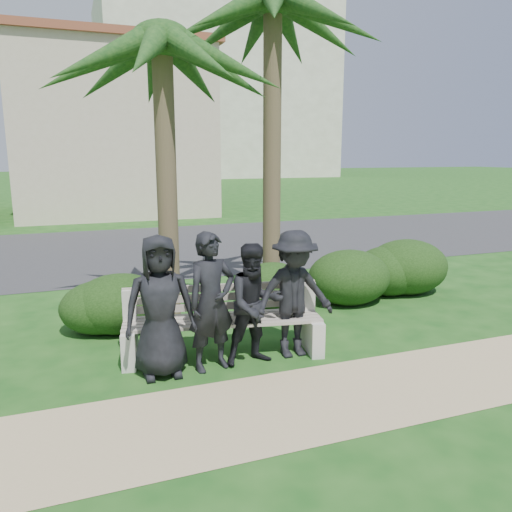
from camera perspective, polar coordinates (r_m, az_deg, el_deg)
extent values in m
plane|color=#154614|center=(7.43, 4.55, -9.34)|extent=(160.00, 160.00, 0.00)
cube|color=tan|center=(5.99, 12.03, -14.95)|extent=(30.00, 1.60, 0.01)
cube|color=#2D2D30|center=(14.83, -8.51, 1.15)|extent=(160.00, 8.00, 0.01)
cube|color=#C6B694|center=(24.38, -16.14, 13.13)|extent=(8.00, 8.00, 7.00)
cube|color=brown|center=(24.78, -16.64, 21.58)|extent=(8.40, 8.40, 0.30)
cube|color=beige|center=(64.01, -5.06, 18.12)|extent=(26.00, 18.00, 20.00)
cube|color=gray|center=(6.61, -3.71, -7.54)|extent=(2.66, 1.06, 0.04)
cube|color=gray|center=(6.76, -4.37, -4.69)|extent=(2.56, 0.51, 0.30)
cube|color=beige|center=(6.48, -14.19, -10.63)|extent=(0.28, 0.62, 0.48)
cube|color=beige|center=(7.11, 5.82, -8.31)|extent=(0.28, 0.62, 0.48)
imported|color=black|center=(6.08, -10.92, -5.69)|extent=(0.86, 0.57, 1.73)
imported|color=black|center=(6.17, -5.10, -5.24)|extent=(0.71, 0.55, 1.74)
imported|color=black|center=(6.34, -0.11, -5.55)|extent=(0.79, 0.64, 1.56)
imported|color=black|center=(6.57, 4.37, -4.37)|extent=(1.10, 0.63, 1.69)
ellipsoid|color=black|center=(7.91, -17.16, -5.40)|extent=(1.25, 1.03, 0.82)
ellipsoid|color=black|center=(7.86, -15.37, -5.06)|extent=(1.39, 1.15, 0.91)
ellipsoid|color=black|center=(8.79, 1.83, -3.21)|extent=(1.24, 1.03, 0.81)
ellipsoid|color=black|center=(9.14, 10.59, -2.22)|extent=(1.53, 1.27, 1.00)
ellipsoid|color=black|center=(9.92, 15.02, -1.46)|extent=(1.47, 1.21, 0.96)
ellipsoid|color=black|center=(10.09, 16.83, -1.01)|extent=(1.64, 1.36, 1.07)
cylinder|color=brown|center=(8.06, -10.17, 7.95)|extent=(0.32, 0.32, 4.33)
cylinder|color=brown|center=(8.98, 1.83, 11.20)|extent=(0.32, 0.32, 5.18)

